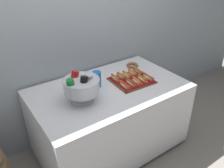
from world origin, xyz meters
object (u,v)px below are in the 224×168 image
Objects in this scene: hot_dog_6 at (122,77)px; donut at (132,65)px; hot_dog_5 at (116,79)px; punch_bowl at (81,86)px; hot_dog_3 at (142,79)px; serving_tray at (132,81)px; buffet_table at (109,117)px; hot_dog_0 at (125,85)px; cup_stack at (97,79)px; hot_dog_7 at (127,75)px; hot_dog_8 at (133,73)px; hot_dog_4 at (148,78)px; hot_dog_1 at (131,83)px; hot_dog_9 at (138,72)px; hot_dog_2 at (137,81)px.

donut is (0.30, 0.19, -0.02)m from hot_dog_6.
punch_bowl is at bearing -165.37° from hot_dog_5.
punch_bowl is (-0.68, 0.05, 0.12)m from hot_dog_3.
hot_dog_3 is 0.69m from punch_bowl.
hot_dog_6 is (-0.07, 0.09, 0.03)m from serving_tray.
buffet_table is 8.81× the size of hot_dog_0.
cup_stack reaches higher than hot_dog_5.
cup_stack is at bearing 174.66° from hot_dog_7.
hot_dog_8 is 0.47× the size of punch_bowl.
buffet_table is at bearing -167.18° from hot_dog_7.
hot_dog_4 is at bearing -2.69° from hot_dog_0.
hot_dog_7 is (-0.14, 0.17, -0.00)m from hot_dog_4.
hot_dog_1 is at bearing -117.13° from hot_dog_7.
punch_bowl is at bearing -149.23° from cup_stack.
hot_dog_9 reaches higher than hot_dog_5.
hot_dog_7 is (0.07, -0.00, -0.00)m from hot_dog_6.
buffet_table is 0.47m from hot_dog_1.
serving_tray is at bearing -153.87° from hot_dog_9.
cup_stack is at bearing 173.98° from hot_dog_6.
hot_dog_1 is at bearing -146.43° from hot_dog_9.
hot_dog_2 is at bearing -29.15° from cup_stack.
hot_dog_4 reaches higher than buffet_table.
hot_dog_4 is 1.07× the size of hot_dog_5.
hot_dog_6 is at bearing 177.31° from hot_dog_9.
serving_tray is at bearing 87.31° from hot_dog_2.
hot_dog_7 is (-0.07, 0.17, -0.00)m from hot_dog_3.
cup_stack is (0.25, 0.15, -0.08)m from punch_bowl.
hot_dog_7 is (0.28, 0.06, 0.41)m from buffet_table.
hot_dog_1 reaches higher than hot_dog_8.
hot_dog_4 is (0.15, -0.01, 0.00)m from hot_dog_2.
hot_dog_3 is at bearing -68.24° from hot_dog_7.
hot_dog_2 is 0.41m from cup_stack.
hot_dog_3 is at bearing -38.94° from hot_dog_5.
hot_dog_6 is at bearing 87.31° from hot_dog_1.
hot_dog_9 reaches higher than hot_dog_0.
hot_dog_4 is at bearing -2.69° from hot_dog_1.
hot_dog_8 is 0.71m from punch_bowl.
hot_dog_8 is at bearing -2.69° from hot_dog_5.
hot_dog_1 reaches higher than hot_dog_5.
hot_dog_3 is at bearing -2.69° from hot_dog_2.
hot_dog_3 and hot_dog_6 have the same top height.
hot_dog_0 is 1.02× the size of hot_dog_3.
hot_dog_9 is 1.27× the size of donut.
hot_dog_6 reaches higher than hot_dog_7.
hot_dog_4 is 0.18m from hot_dog_8.
hot_dog_4 is at bearing -103.13° from donut.
hot_dog_1 is 1.19× the size of donut.
hot_dog_2 is 0.92× the size of hot_dog_5.
hot_dog_7 reaches higher than donut.
hot_dog_1 reaches higher than hot_dog_2.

